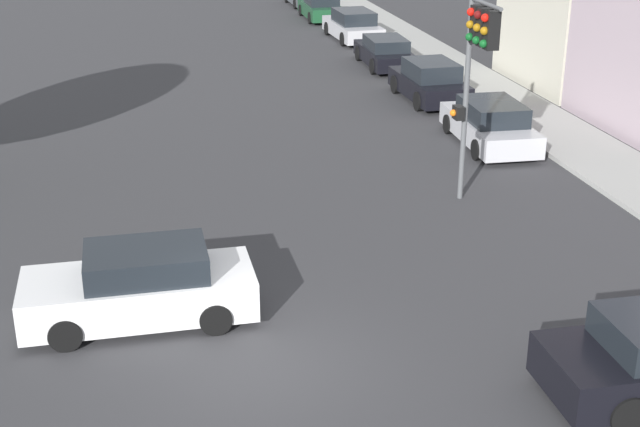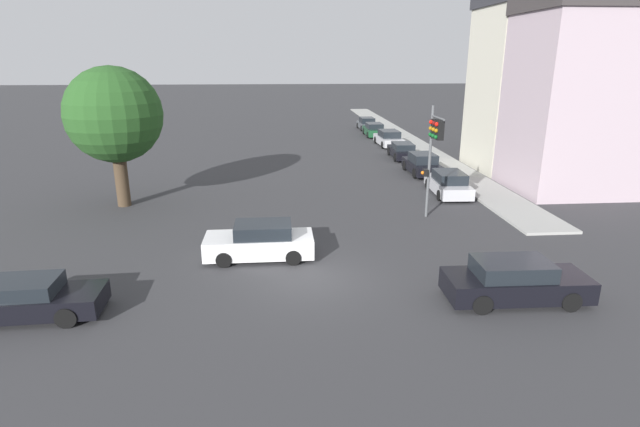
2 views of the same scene
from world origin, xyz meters
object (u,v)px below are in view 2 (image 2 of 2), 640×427
crossing_car_1 (515,281)px  street_tree (114,116)px  traffic_signal (434,140)px  parked_car_0 (448,184)px  parked_car_3 (389,138)px  crossing_car_2 (24,299)px  parked_car_1 (422,164)px  crossing_car_0 (260,242)px  parked_car_4 (374,130)px  parked_car_2 (402,151)px  parked_car_5 (367,124)px

crossing_car_1 → street_tree: bearing=143.2°
traffic_signal → crossing_car_1: 9.57m
parked_car_0 → parked_car_3: (0.13, 17.82, 0.02)m
crossing_car_2 → parked_car_1: (18.24, 19.35, 0.08)m
crossing_car_0 → crossing_car_2: 8.51m
crossing_car_2 → parked_car_0: (18.29, 13.70, 0.05)m
parked_car_4 → crossing_car_2: bearing=154.8°
parked_car_3 → parked_car_1: bearing=177.0°
crossing_car_1 → parked_car_4: size_ratio=1.08×
parked_car_0 → crossing_car_0: bearing=132.4°
street_tree → crossing_car_2: bearing=-87.1°
traffic_signal → parked_car_2: traffic_signal is taller
crossing_car_1 → parked_car_5: size_ratio=1.11×
crossing_car_0 → parked_car_4: 35.04m
parked_car_1 → parked_car_4: (-0.08, 18.38, -0.05)m
parked_car_3 → parked_car_4: parked_car_3 is taller
crossing_car_0 → parked_car_4: size_ratio=1.00×
crossing_car_2 → parked_car_4: bearing=61.5°
parked_car_2 → street_tree: bearing=125.1°
parked_car_5 → parked_car_3: bearing=179.7°
crossing_car_1 → parked_car_1: parked_car_1 is taller
parked_car_0 → parked_car_2: (-0.04, 11.58, -0.05)m
crossing_car_1 → parked_car_2: (2.22, 25.37, -0.08)m
parked_car_4 → traffic_signal: bearing=175.6°
traffic_signal → parked_car_5: bearing=-95.0°
crossing_car_0 → crossing_car_1: crossing_car_0 is taller
traffic_signal → crossing_car_2: 18.35m
crossing_car_2 → parked_car_1: bearing=43.9°
crossing_car_0 → parked_car_3: bearing=-112.7°
traffic_signal → parked_car_2: size_ratio=1.28×
traffic_signal → parked_car_0: (2.59, 4.85, -3.43)m
crossing_car_0 → parked_car_3: size_ratio=0.93×
street_tree → parked_car_0: street_tree is taller
parked_car_3 → crossing_car_0: bearing=155.4°
crossing_car_2 → parked_car_2: 31.17m
crossing_car_1 → parked_car_0: size_ratio=1.05×
street_tree → crossing_car_0: street_tree is taller
traffic_signal → parked_car_5: size_ratio=1.32×
traffic_signal → crossing_car_0: traffic_signal is taller
parked_car_2 → parked_car_3: (0.17, 6.23, 0.07)m
parked_car_4 → parked_car_5: size_ratio=1.03×
parked_car_3 → crossing_car_1: bearing=173.5°
street_tree → crossing_car_1: size_ratio=1.58×
parked_car_0 → parked_car_1: (-0.05, 5.66, 0.04)m
parked_car_5 → parked_car_0: bearing=178.9°
crossing_car_1 → parked_car_2: 25.46m
traffic_signal → parked_car_4: (2.47, 28.89, -3.44)m
crossing_car_1 → parked_car_2: size_ratio=1.08×
street_tree → crossing_car_2: (0.64, -12.80, -4.38)m
crossing_car_2 → crossing_car_1: bearing=-3.1°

